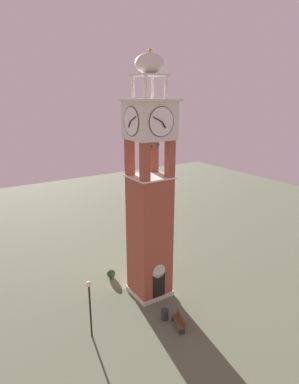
% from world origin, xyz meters
% --- Properties ---
extents(ground, '(80.00, 80.00, 0.00)m').
position_xyz_m(ground, '(0.00, 0.00, 0.00)').
color(ground, '#5B664C').
extents(clock_tower, '(3.25, 3.25, 18.23)m').
position_xyz_m(clock_tower, '(-0.00, -0.00, 7.73)').
color(clock_tower, '#9E4C38').
rests_on(clock_tower, ground).
extents(park_bench, '(0.91, 1.66, 0.95)m').
position_xyz_m(park_bench, '(-0.51, -4.56, 0.48)').
color(park_bench, brown).
rests_on(park_bench, ground).
extents(lamp_post, '(0.36, 0.36, 4.10)m').
position_xyz_m(lamp_post, '(-5.92, -2.11, 2.82)').
color(lamp_post, black).
rests_on(lamp_post, ground).
extents(trash_bin, '(0.52, 0.52, 0.80)m').
position_xyz_m(trash_bin, '(-0.89, -3.39, 0.40)').
color(trash_bin, '#2D2D33').
rests_on(trash_bin, ground).
extents(shrub_near_entry, '(0.73, 0.73, 0.76)m').
position_xyz_m(shrub_near_entry, '(-1.65, 3.65, 0.38)').
color(shrub_near_entry, '#234C28').
rests_on(shrub_near_entry, ground).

